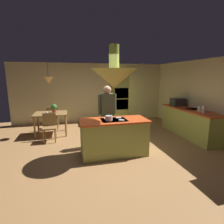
% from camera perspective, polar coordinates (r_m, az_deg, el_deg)
% --- Properties ---
extents(ground, '(8.16, 8.16, 0.00)m').
position_cam_1_polar(ground, '(4.98, -0.00, -12.31)').
color(ground, '#9E7042').
extents(wall_back, '(6.80, 0.10, 2.55)m').
position_cam_1_polar(wall_back, '(7.98, -6.04, 6.11)').
color(wall_back, beige).
rests_on(wall_back, ground).
extents(wall_right, '(0.10, 7.20, 2.55)m').
position_cam_1_polar(wall_right, '(6.54, 27.93, 3.69)').
color(wall_right, beige).
rests_on(wall_right, ground).
extents(kitchen_island, '(1.72, 0.80, 0.94)m').
position_cam_1_polar(kitchen_island, '(4.63, 0.60, -7.98)').
color(kitchen_island, '#A0A84C').
rests_on(kitchen_island, ground).
extents(counter_run_right, '(0.73, 2.46, 0.92)m').
position_cam_1_polar(counter_run_right, '(6.57, 23.47, -3.04)').
color(counter_run_right, '#A0A84C').
rests_on(counter_run_right, ground).
extents(oven_tower, '(0.66, 0.62, 2.05)m').
position_cam_1_polar(oven_tower, '(7.85, 2.42, 4.25)').
color(oven_tower, '#A0A84C').
rests_on(oven_tower, ground).
extents(dining_table, '(1.10, 0.86, 0.76)m').
position_cam_1_polar(dining_table, '(6.49, -18.97, -1.18)').
color(dining_table, olive).
rests_on(dining_table, ground).
extents(person_at_island, '(0.53, 0.23, 1.74)m').
position_cam_1_polar(person_at_island, '(5.11, -1.51, 0.13)').
color(person_at_island, tan).
rests_on(person_at_island, ground).
extents(range_hood, '(1.10, 1.10, 1.00)m').
position_cam_1_polar(range_hood, '(4.37, 0.65, 11.07)').
color(range_hood, '#A0A84C').
extents(pendant_light_over_table, '(0.32, 0.32, 0.82)m').
position_cam_1_polar(pendant_light_over_table, '(6.35, -19.67, 9.48)').
color(pendant_light_over_table, '#E0B266').
extents(chair_facing_island, '(0.40, 0.40, 0.87)m').
position_cam_1_polar(chair_facing_island, '(5.90, -19.38, -3.99)').
color(chair_facing_island, olive).
rests_on(chair_facing_island, ground).
extents(chair_by_back_wall, '(0.40, 0.40, 0.87)m').
position_cam_1_polar(chair_by_back_wall, '(7.16, -18.47, -1.28)').
color(chair_by_back_wall, olive).
rests_on(chair_by_back_wall, ground).
extents(potted_plant_on_table, '(0.20, 0.20, 0.30)m').
position_cam_1_polar(potted_plant_on_table, '(6.46, -18.07, 1.26)').
color(potted_plant_on_table, '#99382D').
rests_on(potted_plant_on_table, dining_table).
extents(cup_on_table, '(0.07, 0.07, 0.09)m').
position_cam_1_polar(cup_on_table, '(6.26, -20.15, -0.33)').
color(cup_on_table, white).
rests_on(cup_on_table, dining_table).
extents(canister_flour, '(0.12, 0.12, 0.20)m').
position_cam_1_polar(canister_flour, '(6.00, 27.33, 0.74)').
color(canister_flour, silver).
rests_on(canister_flour, counter_run_right).
extents(canister_sugar, '(0.12, 0.12, 0.17)m').
position_cam_1_polar(canister_sugar, '(6.14, 26.23, 0.93)').
color(canister_sugar, silver).
rests_on(canister_sugar, counter_run_right).
extents(microwave_on_counter, '(0.46, 0.36, 0.28)m').
position_cam_1_polar(microwave_on_counter, '(7.03, 20.28, 3.03)').
color(microwave_on_counter, '#232326').
rests_on(microwave_on_counter, counter_run_right).
extents(cooking_pot_on_cooktop, '(0.18, 0.18, 0.12)m').
position_cam_1_polar(cooking_pot_on_cooktop, '(4.32, -1.00, -1.96)').
color(cooking_pot_on_cooktop, '#B2B2B7').
rests_on(cooking_pot_on_cooktop, kitchen_island).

